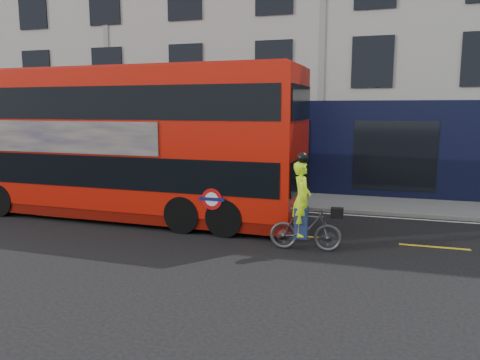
% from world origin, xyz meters
% --- Properties ---
extents(ground, '(120.00, 120.00, 0.00)m').
position_xyz_m(ground, '(0.00, 0.00, 0.00)').
color(ground, black).
rests_on(ground, ground).
extents(pavement, '(60.00, 3.00, 0.12)m').
position_xyz_m(pavement, '(0.00, 6.50, 0.06)').
color(pavement, slate).
rests_on(pavement, ground).
extents(kerb, '(60.00, 0.12, 0.13)m').
position_xyz_m(kerb, '(0.00, 5.00, 0.07)').
color(kerb, slate).
rests_on(kerb, ground).
extents(building_terrace, '(50.00, 10.07, 15.00)m').
position_xyz_m(building_terrace, '(0.00, 12.94, 7.49)').
color(building_terrace, '#AEABA4').
rests_on(building_terrace, ground).
extents(road_edge_line, '(58.00, 0.10, 0.01)m').
position_xyz_m(road_edge_line, '(0.00, 4.70, 0.00)').
color(road_edge_line, silver).
rests_on(road_edge_line, ground).
extents(lane_dashes, '(58.00, 0.12, 0.01)m').
position_xyz_m(lane_dashes, '(0.00, 1.50, 0.00)').
color(lane_dashes, yellow).
rests_on(lane_dashes, ground).
extents(bus, '(12.44, 3.17, 4.98)m').
position_xyz_m(bus, '(-5.89, 2.20, 2.56)').
color(bus, red).
rests_on(bus, ground).
extents(cyclist, '(1.92, 0.74, 2.58)m').
position_xyz_m(cyclist, '(0.68, 0.20, 0.87)').
color(cyclist, '#45474A').
rests_on(cyclist, ground).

